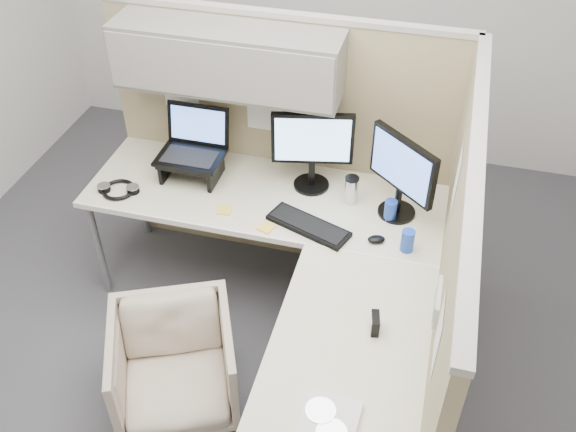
% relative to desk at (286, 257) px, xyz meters
% --- Properties ---
extents(ground, '(4.50, 4.50, 0.00)m').
position_rel_desk_xyz_m(ground, '(-0.12, -0.13, -0.69)').
color(ground, '#404045').
rests_on(ground, ground).
extents(partition_back, '(2.00, 0.36, 1.63)m').
position_rel_desk_xyz_m(partition_back, '(-0.34, 0.70, 0.41)').
color(partition_back, tan).
rests_on(partition_back, ground).
extents(partition_right, '(0.07, 2.03, 1.63)m').
position_rel_desk_xyz_m(partition_right, '(0.78, -0.19, 0.13)').
color(partition_right, tan).
rests_on(partition_right, ground).
extents(desk, '(2.00, 1.98, 0.73)m').
position_rel_desk_xyz_m(desk, '(0.00, 0.00, 0.00)').
color(desk, beige).
rests_on(desk, ground).
extents(office_chair, '(0.77, 0.75, 0.61)m').
position_rel_desk_xyz_m(office_chair, '(-0.45, -0.49, -0.38)').
color(office_chair, '#C6B09D').
rests_on(office_chair, ground).
extents(monitor_left, '(0.44, 0.20, 0.47)m').
position_rel_desk_xyz_m(monitor_left, '(-0.00, 0.55, 0.32)').
color(monitor_left, black).
rests_on(monitor_left, desk).
extents(monitor_right, '(0.36, 0.31, 0.47)m').
position_rel_desk_xyz_m(monitor_right, '(0.49, 0.43, 0.32)').
color(monitor_right, black).
rests_on(monitor_right, desk).
extents(laptop_station, '(0.36, 0.31, 0.38)m').
position_rel_desk_xyz_m(laptop_station, '(-0.68, 0.49, 0.19)').
color(laptop_station, black).
rests_on(laptop_station, desk).
extents(keyboard, '(0.47, 0.29, 0.02)m').
position_rel_desk_xyz_m(keyboard, '(0.07, 0.20, 0.05)').
color(keyboard, black).
rests_on(keyboard, desk).
extents(mouse, '(0.10, 0.08, 0.03)m').
position_rel_desk_xyz_m(mouse, '(0.42, 0.18, 0.06)').
color(mouse, black).
rests_on(mouse, desk).
extents(travel_mug, '(0.08, 0.08, 0.16)m').
position_rel_desk_xyz_m(travel_mug, '(0.24, 0.47, 0.12)').
color(travel_mug, silver).
rests_on(travel_mug, desk).
extents(soda_can_green, '(0.07, 0.07, 0.12)m').
position_rel_desk_xyz_m(soda_can_green, '(0.58, 0.16, 0.10)').
color(soda_can_green, '#1E3FA5').
rests_on(soda_can_green, desk).
extents(soda_can_silver, '(0.07, 0.07, 0.12)m').
position_rel_desk_xyz_m(soda_can_silver, '(0.46, 0.37, 0.10)').
color(soda_can_silver, '#1E3FA5').
rests_on(soda_can_silver, desk).
extents(sticky_note_a, '(0.08, 0.08, 0.01)m').
position_rel_desk_xyz_m(sticky_note_a, '(-0.40, 0.22, 0.05)').
color(sticky_note_a, yellow).
rests_on(sticky_note_a, desk).
extents(sticky_note_b, '(0.10, 0.10, 0.01)m').
position_rel_desk_xyz_m(sticky_note_b, '(-0.15, 0.14, 0.05)').
color(sticky_note_b, yellow).
rests_on(sticky_note_b, desk).
extents(headphones, '(0.23, 0.22, 0.03)m').
position_rel_desk_xyz_m(headphones, '(-1.03, 0.23, 0.06)').
color(headphones, black).
rests_on(headphones, desk).
extents(paper_stack, '(0.23, 0.29, 0.03)m').
position_rel_desk_xyz_m(paper_stack, '(0.41, -0.92, 0.06)').
color(paper_stack, white).
rests_on(paper_stack, desk).
extents(desk_clock, '(0.05, 0.09, 0.09)m').
position_rel_desk_xyz_m(desk_clock, '(0.50, -0.39, 0.09)').
color(desk_clock, black).
rests_on(desk_clock, desk).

